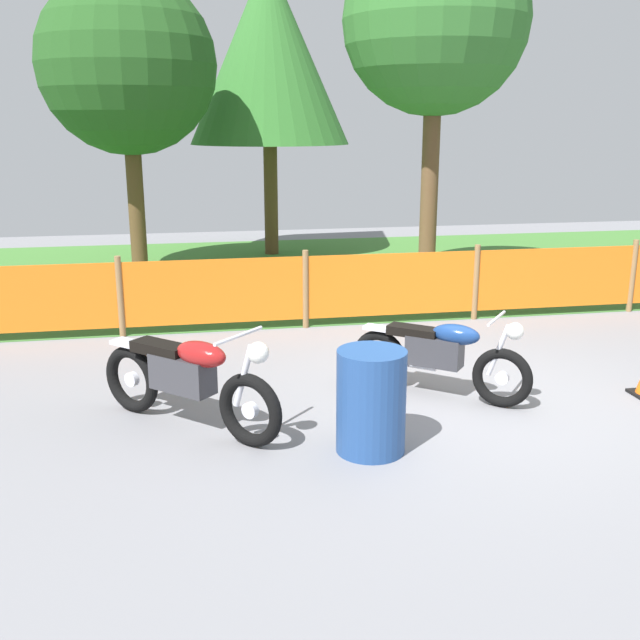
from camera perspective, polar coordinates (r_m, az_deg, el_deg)
The scene contains 9 objects.
ground at distance 7.59m, azimuth 11.51°, elevation -6.00°, with size 24.00×24.00×0.02m, color gray.
grass_verge at distance 13.68m, azimuth 1.29°, elevation 3.85°, with size 24.00×7.42×0.01m, color #427A33.
barrier_fence at distance 10.04m, azimuth 5.62°, elevation 2.74°, with size 12.03×0.08×1.05m.
tree_leftmost at distance 13.29m, azimuth -14.69°, elevation 18.51°, with size 2.96×2.96×5.07m.
tree_near_left at distance 15.28m, azimuth -4.01°, elevation 19.96°, with size 3.16×3.16×5.74m.
tree_near_right at distance 12.29m, azimuth 8.95°, elevation 21.85°, with size 2.88×2.88×5.62m.
motorcycle_lead at distance 7.45m, azimuth 9.27°, elevation -2.66°, with size 1.53×1.26×0.89m.
motorcycle_trailing at distance 6.67m, azimuth -10.17°, elevation -4.45°, with size 1.58×1.50×0.98m.
spare_drum at distance 6.16m, azimuth 3.98°, elevation -6.29°, with size 0.58×0.58×0.88m, color navy.
Camera 1 is at (-2.74, -6.54, 2.69)m, focal length 41.37 mm.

